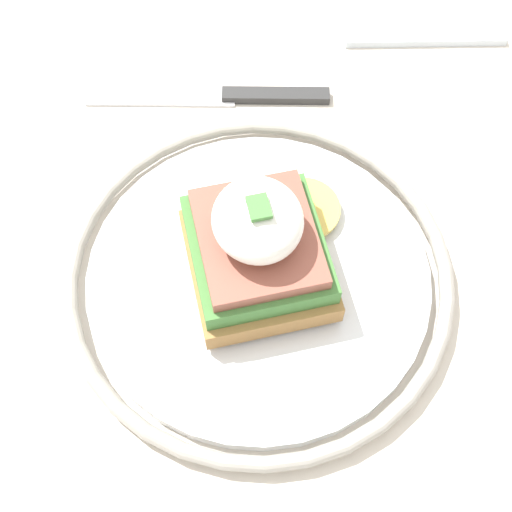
{
  "coord_description": "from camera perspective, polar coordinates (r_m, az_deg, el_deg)",
  "views": [
    {
      "loc": [
        -0.19,
        0.05,
        1.17
      ],
      "look_at": [
        0.01,
        0.0,
        0.78
      ],
      "focal_mm": 50.0,
      "sensor_mm": 36.0,
      "label": 1
    }
  ],
  "objects": [
    {
      "name": "ground_plane",
      "position": [
        1.18,
        0.25,
        -19.23
      ],
      "size": [
        6.0,
        6.0,
        0.0
      ],
      "primitive_type": "plane",
      "color": "gray"
    },
    {
      "name": "dining_table",
      "position": [
        0.59,
        0.49,
        -9.22
      ],
      "size": [
        0.93,
        0.69,
        0.75
      ],
      "color": "beige",
      "rests_on": "ground_plane"
    },
    {
      "name": "plate",
      "position": [
        0.46,
        0.0,
        -1.63
      ],
      "size": [
        0.25,
        0.25,
        0.02
      ],
      "color": "silver",
      "rests_on": "dining_table"
    },
    {
      "name": "sandwich",
      "position": [
        0.43,
        0.1,
        0.88
      ],
      "size": [
        0.11,
        0.11,
        0.08
      ],
      "color": "#9E703D",
      "rests_on": "plate"
    },
    {
      "name": "knife",
      "position": [
        0.56,
        -2.28,
        12.67
      ],
      "size": [
        0.06,
        0.18,
        0.01
      ],
      "color": "#2D2D2D",
      "rests_on": "dining_table"
    }
  ]
}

